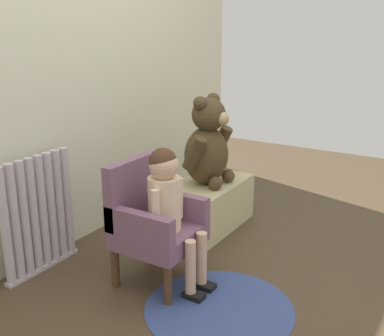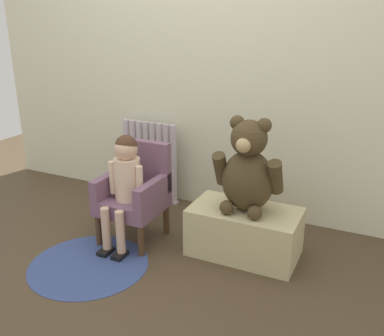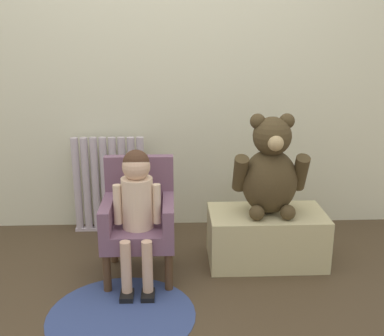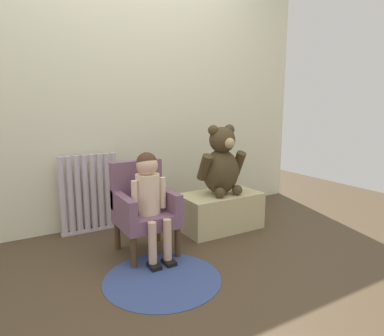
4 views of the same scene
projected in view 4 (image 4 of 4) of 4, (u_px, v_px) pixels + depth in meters
name	position (u px, v px, depth m)	size (l,w,h in m)	color
ground_plane	(193.00, 271.00, 2.23)	(6.00, 6.00, 0.00)	#463624
back_wall	(125.00, 89.00, 3.00)	(3.80, 0.05, 2.40)	beige
radiator	(90.00, 194.00, 2.87)	(0.50, 0.05, 0.66)	#C2B5C1
child_armchair	(144.00, 207.00, 2.48)	(0.39, 0.40, 0.66)	#745068
child_figure	(149.00, 190.00, 2.36)	(0.25, 0.35, 0.75)	beige
low_bench	(220.00, 211.00, 2.97)	(0.68, 0.38, 0.31)	#C2B785
large_teddy_bear	(221.00, 164.00, 2.89)	(0.43, 0.30, 0.59)	#453720
floor_rug	(162.00, 279.00, 2.13)	(0.74, 0.74, 0.01)	#34467C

